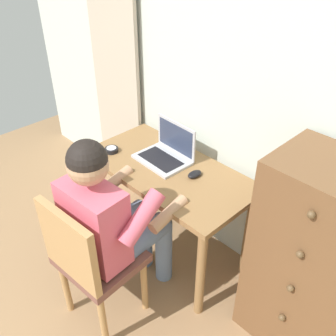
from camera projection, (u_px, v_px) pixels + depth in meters
wall_back at (261, 90)px, 2.07m from camera, size 4.80×0.05×2.50m
curtain_panel at (115, 60)px, 2.83m from camera, size 0.53×0.03×2.26m
desk at (168, 183)px, 2.45m from camera, size 1.12×0.57×0.72m
dresser at (314, 263)px, 1.93m from camera, size 0.58×0.46×1.16m
chair at (90, 259)px, 2.05m from camera, size 0.45×0.43×0.89m
person_seated at (113, 217)px, 2.06m from camera, size 0.55×0.60×1.21m
laptop at (167, 152)px, 2.45m from camera, size 0.35×0.26×0.24m
computer_mouse at (195, 174)px, 2.30m from camera, size 0.07×0.10×0.03m
desk_clock at (111, 150)px, 2.54m from camera, size 0.09×0.09×0.03m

